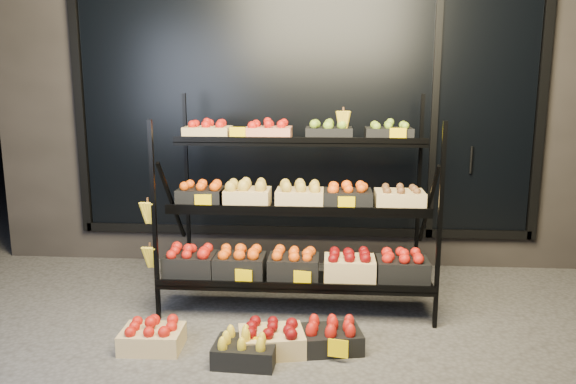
# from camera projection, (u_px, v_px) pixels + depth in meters

# --- Properties ---
(ground) EXTENTS (24.00, 24.00, 0.00)m
(ground) POSITION_uv_depth(u_px,v_px,m) (293.00, 334.00, 3.99)
(ground) COLOR #514F4C
(ground) RESTS_ON ground
(building) EXTENTS (6.00, 2.08, 3.50)m
(building) POSITION_uv_depth(u_px,v_px,m) (308.00, 83.00, 6.18)
(building) COLOR #2D2826
(building) RESTS_ON ground
(display_rack) EXTENTS (2.18, 1.02, 1.66)m
(display_rack) POSITION_uv_depth(u_px,v_px,m) (295.00, 207.00, 4.42)
(display_rack) COLOR black
(display_rack) RESTS_ON ground
(tag_floor_a) EXTENTS (0.13, 0.01, 0.12)m
(tag_floor_a) POSITION_uv_depth(u_px,v_px,m) (251.00, 351.00, 3.60)
(tag_floor_a) COLOR #E6BB00
(tag_floor_a) RESTS_ON ground
(tag_floor_b) EXTENTS (0.13, 0.01, 0.12)m
(tag_floor_b) POSITION_uv_depth(u_px,v_px,m) (338.00, 354.00, 3.56)
(tag_floor_b) COLOR #E6BB00
(tag_floor_b) RESTS_ON ground
(floor_crate_left) EXTENTS (0.41, 0.30, 0.20)m
(floor_crate_left) POSITION_uv_depth(u_px,v_px,m) (152.00, 335.00, 3.75)
(floor_crate_left) COLOR tan
(floor_crate_left) RESTS_ON ground
(floor_crate_midleft) EXTENTS (0.41, 0.31, 0.20)m
(floor_crate_midleft) POSITION_uv_depth(u_px,v_px,m) (245.00, 349.00, 3.57)
(floor_crate_midleft) COLOR black
(floor_crate_midleft) RESTS_ON ground
(floor_crate_midright) EXTENTS (0.48, 0.39, 0.21)m
(floor_crate_midright) POSITION_uv_depth(u_px,v_px,m) (271.00, 338.00, 3.70)
(floor_crate_midright) COLOR tan
(floor_crate_midright) RESTS_ON ground
(floor_crate_right) EXTENTS (0.45, 0.36, 0.20)m
(floor_crate_right) POSITION_uv_depth(u_px,v_px,m) (331.00, 336.00, 3.74)
(floor_crate_right) COLOR black
(floor_crate_right) RESTS_ON ground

